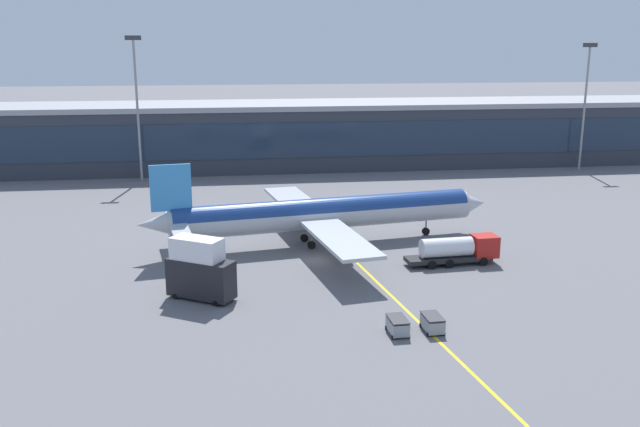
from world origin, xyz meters
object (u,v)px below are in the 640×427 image
at_px(main_airliner, 323,213).
at_px(fuel_tanker, 458,249).
at_px(baggage_cart_0, 398,325).
at_px(catering_lift, 200,270).
at_px(baggage_cart_1, 432,323).

relative_size(main_airliner, fuel_tanker, 4.18).
bearing_deg(fuel_tanker, main_airliner, 144.55).
bearing_deg(fuel_tanker, baggage_cart_0, -122.77).
bearing_deg(baggage_cart_0, catering_lift, 147.72).
height_order(main_airliner, baggage_cart_1, main_airliner).
xyz_separation_m(catering_lift, baggage_cart_1, (20.60, -10.88, -2.28)).
distance_m(main_airliner, baggage_cart_0, 28.65).
distance_m(main_airliner, catering_lift, 22.86).
height_order(fuel_tanker, baggage_cart_0, fuel_tanker).
distance_m(catering_lift, baggage_cart_0, 20.71).
bearing_deg(catering_lift, baggage_cart_0, -32.28).
relative_size(main_airliner, baggage_cart_0, 16.88).
bearing_deg(main_airliner, fuel_tanker, -35.45).
xyz_separation_m(main_airliner, baggage_cart_0, (2.57, -28.36, -3.22)).
height_order(catering_lift, baggage_cart_0, catering_lift).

